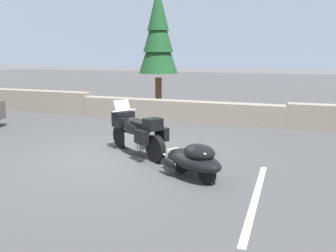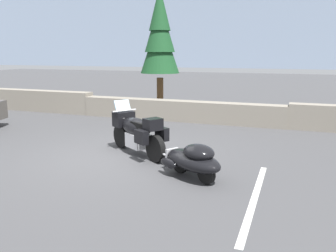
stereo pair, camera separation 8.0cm
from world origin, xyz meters
The scene contains 7 objects.
ground_plane centered at (0.00, 0.00, 0.00)m, with size 80.00×80.00×0.00m, color #424244.
stone_guard_wall centered at (-0.37, 5.03, 0.44)m, with size 24.00×0.60×0.94m.
distant_ridgeline centered at (0.00, 95.03, 8.00)m, with size 240.00×80.00×16.00m, color #8C9EB7.
touring_motorcycle centered at (0.45, 0.30, 0.62)m, with size 2.01×1.48×1.33m.
car_shaped_trailer centered at (2.30, -0.90, 0.41)m, with size 2.04×1.51×0.76m.
pine_tree_tall centered at (-1.34, 6.45, 3.32)m, with size 1.65×1.65×5.31m.
parking_stripe_marker centered at (3.63, -1.50, 0.00)m, with size 0.12×3.60×0.01m, color silver.
Camera 1 is at (4.13, -7.58, 2.55)m, focal length 37.19 mm.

